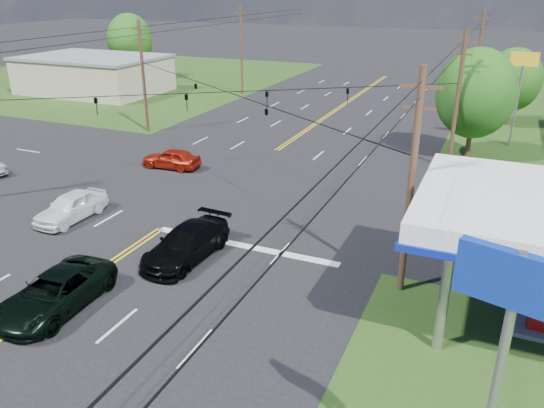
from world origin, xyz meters
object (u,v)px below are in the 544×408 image
at_px(pole_left_far, 241,49).
at_px(suv_black, 186,243).
at_px(pole_right_far, 477,61).
at_px(pole_ne, 457,99).
at_px(pole_se, 411,183).
at_px(pickup_white, 71,207).
at_px(tree_far_l, 130,40).
at_px(polesign_se, 508,329).
at_px(pole_nw, 143,75).
at_px(tree_right_a, 476,93).
at_px(pickup_dkgreen, 55,292).
at_px(retail_nw, 94,75).
at_px(tree_right_b, 513,80).

relative_size(pole_left_far, suv_black, 1.85).
bearing_deg(pole_right_far, pole_ne, -90.00).
bearing_deg(pole_se, pickup_white, 179.54).
height_order(tree_far_l, polesign_se, tree_far_l).
bearing_deg(pole_nw, pole_right_far, 36.16).
bearing_deg(pole_ne, tree_right_a, 71.57).
distance_m(tree_right_a, tree_far_l, 50.16).
xyz_separation_m(pole_ne, pole_right_far, (0.00, 19.00, 0.25)).
distance_m(pole_se, tree_right_a, 21.02).
height_order(pole_se, pickup_dkgreen, pole_se).
bearing_deg(pole_left_far, retail_nw, -160.56).
height_order(pole_ne, tree_right_a, pole_ne).
bearing_deg(pole_nw, tree_right_b, 26.95).
relative_size(retail_nw, tree_right_b, 2.26).
height_order(suv_black, polesign_se, polesign_se).
xyz_separation_m(pole_se, tree_far_l, (-45.00, 41.00, 0.28)).
height_order(retail_nw, pole_ne, pole_ne).
height_order(pole_nw, pole_right_far, pole_right_far).
bearing_deg(pickup_white, pole_se, 0.46).
height_order(pole_ne, pickup_white, pole_ne).
xyz_separation_m(suv_black, polesign_se, (13.51, -9.52, 5.29)).
bearing_deg(retail_nw, polesign_se, -41.87).
bearing_deg(pole_ne, tree_far_l, 152.93).
relative_size(pole_nw, suv_black, 1.76).
height_order(tree_far_l, suv_black, tree_far_l).
relative_size(pole_nw, pickup_dkgreen, 1.76).
distance_m(tree_far_l, pickup_dkgreen, 58.12).
bearing_deg(retail_nw, pickup_white, -51.31).
relative_size(pole_left_far, pickup_white, 2.21).
xyz_separation_m(pickup_dkgreen, pickup_white, (-5.79, 7.13, 0.02)).
xyz_separation_m(pole_right_far, polesign_se, (3.57, -47.73, 0.91)).
relative_size(tree_right_a, tree_far_l, 0.94).
distance_m(retail_nw, pole_left_far, 18.30).
relative_size(tree_far_l, suv_black, 1.62).
relative_size(retail_nw, pole_left_far, 1.60).
height_order(pole_nw, tree_right_b, pole_nw).
relative_size(pole_right_far, polesign_se, 1.29).
relative_size(pole_se, pole_left_far, 0.95).
xyz_separation_m(pole_se, pickup_dkgreen, (-12.50, -6.98, -4.16)).
bearing_deg(tree_right_a, pole_left_far, 149.35).
height_order(pole_ne, pickup_dkgreen, pole_ne).
height_order(pole_right_far, tree_right_a, pole_right_far).
xyz_separation_m(pole_left_far, pole_right_far, (26.00, 0.00, 0.00)).
bearing_deg(suv_black, tree_far_l, 133.25).
height_order(pickup_white, polesign_se, polesign_se).
bearing_deg(pickup_white, suv_black, -8.33).
height_order(tree_far_l, pickup_dkgreen, tree_far_l).
relative_size(pickup_dkgreen, suv_black, 1.00).
distance_m(pickup_dkgreen, pickup_white, 9.19).
height_order(pole_left_far, polesign_se, pole_left_far).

